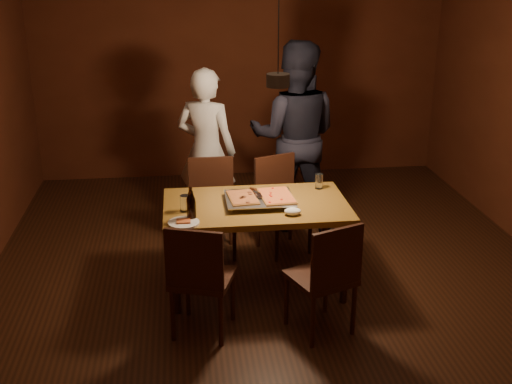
{
  "coord_description": "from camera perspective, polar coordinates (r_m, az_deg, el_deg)",
  "views": [
    {
      "loc": [
        -0.76,
        -4.87,
        2.65
      ],
      "look_at": [
        -0.17,
        -0.03,
        0.85
      ],
      "focal_mm": 45.0,
      "sensor_mm": 36.0,
      "label": 1
    }
  ],
  "objects": [
    {
      "name": "pizza_tray",
      "position": [
        5.23,
        0.31,
        -0.74
      ],
      "size": [
        0.58,
        0.48,
        0.05
      ],
      "primitive_type": "cube",
      "rotation": [
        0.0,
        0.0,
        -0.06
      ],
      "color": "silver",
      "rests_on": "dining_table"
    },
    {
      "name": "chair_far_right",
      "position": [
        6.04,
        2.13,
        -0.23
      ],
      "size": [
        0.54,
        0.54,
        0.49
      ],
      "rotation": [
        0.0,
        0.0,
        3.51
      ],
      "color": "#38190F",
      "rests_on": "floor"
    },
    {
      "name": "dining_table",
      "position": [
        5.26,
        -0.0,
        -1.78
      ],
      "size": [
        1.5,
        0.9,
        0.75
      ],
      "color": "olive",
      "rests_on": "floor"
    },
    {
      "name": "diner_dark",
      "position": [
        6.45,
        3.43,
        4.95
      ],
      "size": [
        1.07,
        0.92,
        1.9
      ],
      "primitive_type": "imported",
      "rotation": [
        0.0,
        0.0,
        2.9
      ],
      "color": "black",
      "rests_on": "floor"
    },
    {
      "name": "chair_near_left",
      "position": [
        4.63,
        -5.09,
        -6.97
      ],
      "size": [
        0.53,
        0.53,
        0.49
      ],
      "rotation": [
        0.0,
        0.0,
        -0.33
      ],
      "color": "#38190F",
      "rests_on": "floor"
    },
    {
      "name": "beer_bottle_a",
      "position": [
        4.91,
        -5.8,
        -1.0
      ],
      "size": [
        0.07,
        0.07,
        0.25
      ],
      "color": "black",
      "rests_on": "dining_table"
    },
    {
      "name": "water_glass_left",
      "position": [
        5.09,
        -6.31,
        -1.0
      ],
      "size": [
        0.08,
        0.08,
        0.13
      ],
      "primitive_type": "cylinder",
      "color": "silver",
      "rests_on": "dining_table"
    },
    {
      "name": "spatula",
      "position": [
        5.24,
        0.25,
        -0.28
      ],
      "size": [
        0.15,
        0.26,
        0.04
      ],
      "primitive_type": null,
      "rotation": [
        0.0,
        0.0,
        0.26
      ],
      "color": "silver",
      "rests_on": "pizza_tray"
    },
    {
      "name": "beer_bottle_b",
      "position": [
        4.9,
        -5.73,
        -1.21
      ],
      "size": [
        0.06,
        0.06,
        0.23
      ],
      "color": "black",
      "rests_on": "dining_table"
    },
    {
      "name": "pizza_meat",
      "position": [
        5.21,
        -1.19,
        -0.46
      ],
      "size": [
        0.25,
        0.37,
        0.02
      ],
      "primitive_type": "cube",
      "rotation": [
        0.0,
        0.0,
        0.09
      ],
      "color": "maroon",
      "rests_on": "pizza_tray"
    },
    {
      "name": "napkin",
      "position": [
        5.01,
        3.28,
        -1.73
      ],
      "size": [
        0.13,
        0.1,
        0.06
      ],
      "primitive_type": "ellipsoid",
      "color": "white",
      "rests_on": "dining_table"
    },
    {
      "name": "room_shell",
      "position": [
        5.08,
        1.92,
        6.01
      ],
      "size": [
        6.0,
        6.0,
        6.0
      ],
      "color": "#361B0E",
      "rests_on": "ground"
    },
    {
      "name": "chair_near_right",
      "position": [
        4.66,
        6.39,
        -6.85
      ],
      "size": [
        0.55,
        0.55,
        0.49
      ],
      "rotation": [
        0.0,
        0.0,
        0.38
      ],
      "color": "#38190F",
      "rests_on": "floor"
    },
    {
      "name": "diner_white",
      "position": [
        6.39,
        -4.43,
        3.66
      ],
      "size": [
        0.71,
        0.61,
        1.66
      ],
      "primitive_type": "imported",
      "rotation": [
        0.0,
        0.0,
        2.72
      ],
      "color": "silver",
      "rests_on": "floor"
    },
    {
      "name": "chair_far_left",
      "position": [
        5.98,
        -3.93,
        -0.48
      ],
      "size": [
        0.42,
        0.42,
        0.49
      ],
      "rotation": [
        0.0,
        0.0,
        3.15
      ],
      "color": "#38190F",
      "rests_on": "floor"
    },
    {
      "name": "plate_slice",
      "position": [
        4.87,
        -6.46,
        -2.72
      ],
      "size": [
        0.24,
        0.24,
        0.03
      ],
      "color": "white",
      "rests_on": "dining_table"
    },
    {
      "name": "pendant_lamp",
      "position": [
        5.01,
        1.97,
        10.01
      ],
      "size": [
        0.18,
        0.18,
        1.1
      ],
      "color": "black",
      "rests_on": "ceiling"
    },
    {
      "name": "water_glass_right",
      "position": [
        5.57,
        5.62,
        0.95
      ],
      "size": [
        0.06,
        0.06,
        0.13
      ],
      "primitive_type": "cylinder",
      "color": "silver",
      "rests_on": "dining_table"
    },
    {
      "name": "pizza_cheese",
      "position": [
        5.24,
        1.84,
        -0.33
      ],
      "size": [
        0.28,
        0.42,
        0.02
      ],
      "primitive_type": "cube",
      "rotation": [
        0.0,
        0.0,
        0.07
      ],
      "color": "gold",
      "rests_on": "pizza_tray"
    }
  ]
}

